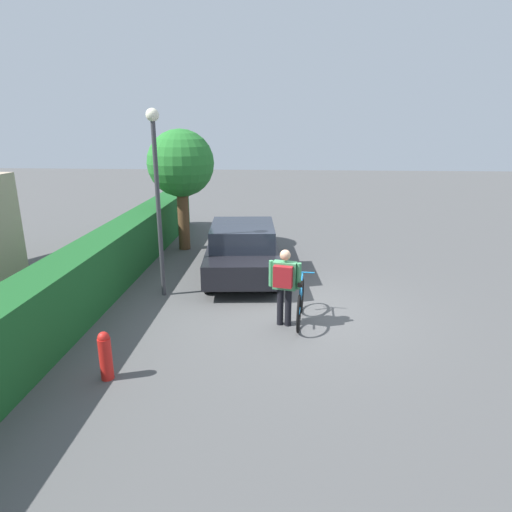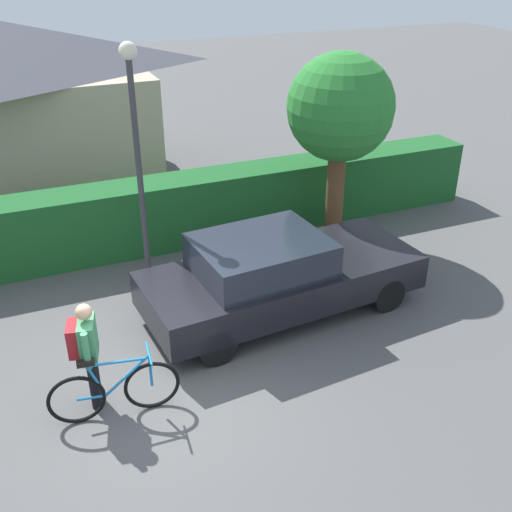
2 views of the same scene
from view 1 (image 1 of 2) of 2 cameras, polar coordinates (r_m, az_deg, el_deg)
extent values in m
plane|color=#4F4F4F|center=(9.60, 5.12, -6.96)|extent=(60.00, 60.00, 0.00)
cube|color=#1B5624|center=(10.25, -20.87, -2.40)|extent=(16.53, 0.90, 1.36)
cube|color=black|center=(11.80, -1.72, 0.68)|extent=(4.70, 2.17, 0.57)
cube|color=#1E232D|center=(11.26, -1.76, 2.80)|extent=(2.14, 1.75, 0.54)
cylinder|color=black|center=(13.40, -5.11, 1.34)|extent=(0.60, 0.23, 0.59)
cylinder|color=black|center=(13.38, 1.86, 1.38)|extent=(0.60, 0.23, 0.59)
cylinder|color=black|center=(10.45, -6.27, -3.22)|extent=(0.60, 0.23, 0.59)
cylinder|color=black|center=(10.43, 2.68, -3.18)|extent=(0.60, 0.23, 0.59)
torus|color=black|center=(9.38, 5.99, -5.12)|extent=(0.74, 0.12, 0.74)
torus|color=black|center=(8.50, 5.60, -7.52)|extent=(0.74, 0.12, 0.74)
cylinder|color=#1972B2|center=(9.02, 5.93, -4.44)|extent=(0.62, 0.10, 0.53)
cylinder|color=#1972B2|center=(8.65, 5.77, -5.28)|extent=(0.22, 0.06, 0.55)
cylinder|color=#1972B2|center=(8.83, 5.92, -3.27)|extent=(0.73, 0.11, 0.08)
cylinder|color=#1972B2|center=(8.67, 5.68, -7.08)|extent=(0.37, 0.07, 0.05)
cylinder|color=#1972B2|center=(9.29, 6.04, -3.73)|extent=(0.04, 0.04, 0.49)
cube|color=black|center=(8.46, 5.79, -3.65)|extent=(0.23, 0.12, 0.06)
cylinder|color=#1972B2|center=(9.20, 6.09, -2.13)|extent=(0.08, 0.50, 0.03)
cylinder|color=black|center=(8.75, 3.18, -6.58)|extent=(0.13, 0.13, 0.77)
cylinder|color=black|center=(8.72, 4.22, -6.69)|extent=(0.13, 0.13, 0.77)
cube|color=#3F8C59|center=(8.50, 3.78, -2.54)|extent=(0.30, 0.48, 0.55)
sphere|color=tan|center=(8.37, 3.83, 0.12)|extent=(0.21, 0.21, 0.21)
cylinder|color=#3F8C59|center=(8.55, 1.98, -2.28)|extent=(0.09, 0.09, 0.52)
cylinder|color=#3F8C59|center=(8.44, 5.61, -2.62)|extent=(0.09, 0.09, 0.52)
cube|color=maroon|center=(8.34, 3.54, -2.69)|extent=(0.24, 0.39, 0.42)
cylinder|color=#38383D|center=(10.03, -12.57, 5.52)|extent=(0.10, 0.10, 3.93)
sphere|color=#F2EDCC|center=(9.85, -13.37, 17.49)|extent=(0.28, 0.28, 0.28)
cylinder|color=brown|center=(14.06, -9.45, 5.08)|extent=(0.36, 0.36, 2.10)
sphere|color=#29792E|center=(13.82, -9.79, 11.85)|extent=(2.04, 2.04, 2.04)
cylinder|color=red|center=(7.39, -19.00, -12.56)|extent=(0.20, 0.20, 0.70)
sphere|color=red|center=(7.22, -19.28, -9.99)|extent=(0.18, 0.18, 0.18)
camera|label=2|loc=(10.24, 48.97, 21.37)|focal=42.88mm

